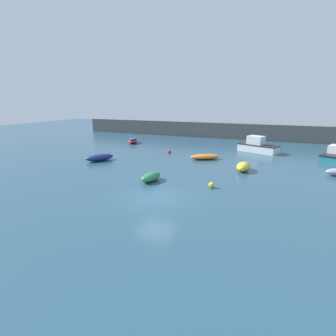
{
  "coord_description": "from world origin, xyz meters",
  "views": [
    {
      "loc": [
        7.36,
        -15.27,
        6.54
      ],
      "look_at": [
        -1.61,
        6.0,
        0.51
      ],
      "focal_mm": 28.0,
      "sensor_mm": 36.0,
      "label": 1
    }
  ],
  "objects_px": {
    "motorboat_with_cabin": "(257,146)",
    "mooring_buoy_red": "(169,152)",
    "fishing_dinghy_green": "(151,177)",
    "rowboat_white_midwater": "(205,157)",
    "rowboat_with_red_cover": "(133,140)",
    "open_tender_yellow": "(100,157)",
    "mooring_buoy_yellow": "(212,185)",
    "dinghy_near_pier": "(243,167)"
  },
  "relations": [
    {
      "from": "motorboat_with_cabin",
      "to": "mooring_buoy_red",
      "type": "xyz_separation_m",
      "value": [
        -10.14,
        -5.14,
        -0.55
      ]
    },
    {
      "from": "fishing_dinghy_green",
      "to": "motorboat_with_cabin",
      "type": "distance_m",
      "value": 18.03
    },
    {
      "from": "rowboat_white_midwater",
      "to": "motorboat_with_cabin",
      "type": "height_order",
      "value": "motorboat_with_cabin"
    },
    {
      "from": "mooring_buoy_red",
      "to": "motorboat_with_cabin",
      "type": "bearing_deg",
      "value": 26.89
    },
    {
      "from": "rowboat_with_red_cover",
      "to": "open_tender_yellow",
      "type": "bearing_deg",
      "value": 178.36
    },
    {
      "from": "rowboat_with_red_cover",
      "to": "mooring_buoy_red",
      "type": "height_order",
      "value": "rowboat_with_red_cover"
    },
    {
      "from": "rowboat_white_midwater",
      "to": "open_tender_yellow",
      "type": "xyz_separation_m",
      "value": [
        -10.53,
        -5.22,
        0.08
      ]
    },
    {
      "from": "rowboat_white_midwater",
      "to": "mooring_buoy_yellow",
      "type": "relative_size",
      "value": 7.76
    },
    {
      "from": "fishing_dinghy_green",
      "to": "motorboat_with_cabin",
      "type": "height_order",
      "value": "motorboat_with_cabin"
    },
    {
      "from": "dinghy_near_pier",
      "to": "rowboat_with_red_cover",
      "type": "height_order",
      "value": "rowboat_with_red_cover"
    },
    {
      "from": "fishing_dinghy_green",
      "to": "rowboat_white_midwater",
      "type": "height_order",
      "value": "fishing_dinghy_green"
    },
    {
      "from": "mooring_buoy_red",
      "to": "rowboat_with_red_cover",
      "type": "bearing_deg",
      "value": 148.38
    },
    {
      "from": "fishing_dinghy_green",
      "to": "rowboat_white_midwater",
      "type": "bearing_deg",
      "value": 178.51
    },
    {
      "from": "fishing_dinghy_green",
      "to": "motorboat_with_cabin",
      "type": "relative_size",
      "value": 0.46
    },
    {
      "from": "rowboat_white_midwater",
      "to": "rowboat_with_red_cover",
      "type": "bearing_deg",
      "value": -57.41
    },
    {
      "from": "fishing_dinghy_green",
      "to": "rowboat_with_red_cover",
      "type": "bearing_deg",
      "value": -135.71
    },
    {
      "from": "rowboat_with_red_cover",
      "to": "fishing_dinghy_green",
      "type": "bearing_deg",
      "value": -160.1
    },
    {
      "from": "fishing_dinghy_green",
      "to": "mooring_buoy_yellow",
      "type": "distance_m",
      "value": 5.05
    },
    {
      "from": "fishing_dinghy_green",
      "to": "open_tender_yellow",
      "type": "relative_size",
      "value": 0.72
    },
    {
      "from": "rowboat_white_midwater",
      "to": "mooring_buoy_red",
      "type": "bearing_deg",
      "value": -48.99
    },
    {
      "from": "rowboat_white_midwater",
      "to": "rowboat_with_red_cover",
      "type": "distance_m",
      "value": 14.89
    },
    {
      "from": "rowboat_white_midwater",
      "to": "mooring_buoy_yellow",
      "type": "distance_m",
      "value": 9.95
    },
    {
      "from": "rowboat_with_red_cover",
      "to": "dinghy_near_pier",
      "type": "bearing_deg",
      "value": -134.13
    },
    {
      "from": "open_tender_yellow",
      "to": "motorboat_with_cabin",
      "type": "height_order",
      "value": "motorboat_with_cabin"
    },
    {
      "from": "open_tender_yellow",
      "to": "dinghy_near_pier",
      "type": "bearing_deg",
      "value": -53.29
    },
    {
      "from": "dinghy_near_pier",
      "to": "mooring_buoy_yellow",
      "type": "height_order",
      "value": "dinghy_near_pier"
    },
    {
      "from": "fishing_dinghy_green",
      "to": "motorboat_with_cabin",
      "type": "bearing_deg",
      "value": 166.87
    },
    {
      "from": "fishing_dinghy_green",
      "to": "dinghy_near_pier",
      "type": "bearing_deg",
      "value": 143.61
    },
    {
      "from": "rowboat_with_red_cover",
      "to": "motorboat_with_cabin",
      "type": "distance_m",
      "value": 18.35
    },
    {
      "from": "fishing_dinghy_green",
      "to": "mooring_buoy_yellow",
      "type": "xyz_separation_m",
      "value": [
        5.04,
        0.29,
        -0.13
      ]
    },
    {
      "from": "rowboat_white_midwater",
      "to": "motorboat_with_cabin",
      "type": "xyz_separation_m",
      "value": [
        5.08,
        6.84,
        0.45
      ]
    },
    {
      "from": "dinghy_near_pier",
      "to": "open_tender_yellow",
      "type": "relative_size",
      "value": 0.7
    },
    {
      "from": "rowboat_white_midwater",
      "to": "mooring_buoy_yellow",
      "type": "height_order",
      "value": "rowboat_white_midwater"
    },
    {
      "from": "dinghy_near_pier",
      "to": "open_tender_yellow",
      "type": "height_order",
      "value": "dinghy_near_pier"
    },
    {
      "from": "open_tender_yellow",
      "to": "mooring_buoy_red",
      "type": "relative_size",
      "value": 8.55
    },
    {
      "from": "dinghy_near_pier",
      "to": "mooring_buoy_yellow",
      "type": "bearing_deg",
      "value": 167.91
    },
    {
      "from": "open_tender_yellow",
      "to": "mooring_buoy_red",
      "type": "height_order",
      "value": "open_tender_yellow"
    },
    {
      "from": "rowboat_white_midwater",
      "to": "open_tender_yellow",
      "type": "distance_m",
      "value": 11.76
    },
    {
      "from": "mooring_buoy_yellow",
      "to": "rowboat_with_red_cover",
      "type": "bearing_deg",
      "value": 135.23
    },
    {
      "from": "dinghy_near_pier",
      "to": "motorboat_with_cabin",
      "type": "distance_m",
      "value": 10.28
    },
    {
      "from": "mooring_buoy_red",
      "to": "open_tender_yellow",
      "type": "bearing_deg",
      "value": -128.36
    },
    {
      "from": "motorboat_with_cabin",
      "to": "mooring_buoy_red",
      "type": "bearing_deg",
      "value": -130.6
    }
  ]
}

